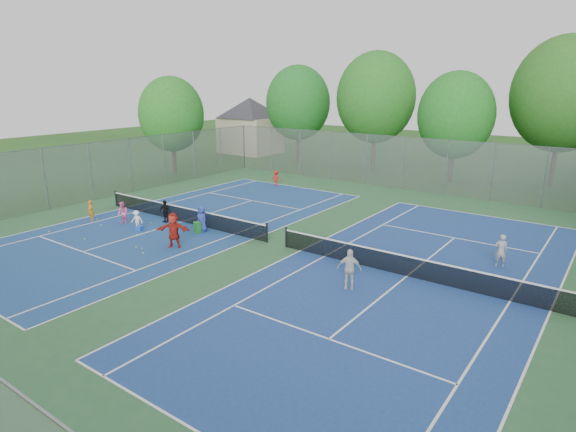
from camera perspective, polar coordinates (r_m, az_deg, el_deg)
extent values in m
plane|color=#204B17|center=(24.51, -1.37, -3.44)|extent=(120.00, 120.00, 0.00)
cube|color=#2A5A34|center=(24.51, -1.37, -3.43)|extent=(32.00, 32.00, 0.01)
cube|color=navy|center=(29.09, -12.42, -0.67)|extent=(10.97, 23.77, 0.01)
cube|color=navy|center=(21.28, 13.92, -6.95)|extent=(10.97, 23.77, 0.01)
cube|color=black|center=(28.97, -12.47, 0.17)|extent=(12.87, 0.10, 0.91)
cube|color=black|center=(21.11, 14.00, -5.84)|extent=(12.87, 0.10, 0.91)
cube|color=gray|center=(37.64, 13.60, 6.06)|extent=(32.00, 0.10, 4.00)
cube|color=gray|center=(35.75, -22.34, 4.82)|extent=(0.10, 32.00, 4.00)
cube|color=#B7A88C|center=(55.98, -4.48, 9.51)|extent=(6.00, 5.00, 4.00)
pyramid|color=#2D2D33|center=(55.68, -4.58, 13.81)|extent=(11.03, 11.03, 2.20)
cylinder|color=#443326|center=(49.58, 1.16, 8.45)|extent=(0.36, 0.36, 3.50)
ellipsoid|color=#1B5F1E|center=(49.22, 1.18, 13.25)|extent=(6.40, 6.40, 7.36)
cylinder|color=#443326|center=(46.40, 10.09, 7.93)|extent=(0.36, 0.36, 3.85)
ellipsoid|color=#23641D|center=(46.01, 10.37, 13.64)|extent=(7.20, 7.20, 8.28)
cylinder|color=#443326|center=(41.70, 18.79, 5.98)|extent=(0.36, 0.36, 3.15)
ellipsoid|color=#1E661D|center=(41.28, 19.26, 11.22)|extent=(6.00, 6.00, 6.90)
cylinder|color=#443326|center=(43.10, 29.00, 5.85)|extent=(0.36, 0.36, 4.20)
ellipsoid|color=#255A1A|center=(42.70, 29.89, 12.39)|extent=(7.60, 7.60, 8.74)
cylinder|color=#443326|center=(44.05, -13.36, 6.88)|extent=(0.36, 0.36, 3.15)
ellipsoid|color=#236A1E|center=(43.66, -13.66, 11.65)|extent=(5.60, 5.60, 6.44)
cube|color=blue|center=(28.01, -17.19, -1.40)|extent=(0.39, 0.39, 0.27)
cube|color=#268C2D|center=(26.78, -10.69, -1.34)|extent=(0.41, 0.41, 0.63)
imported|color=orange|center=(30.73, -22.34, 0.57)|extent=(0.47, 0.32, 1.27)
imported|color=pink|center=(29.40, -18.99, 0.32)|extent=(0.65, 0.51, 1.33)
imported|color=white|center=(28.24, -17.49, -0.43)|extent=(0.80, 0.66, 1.07)
imported|color=black|center=(29.09, -14.36, 0.55)|extent=(0.82, 0.42, 1.34)
imported|color=#2A3C9B|center=(26.87, -10.17, -0.34)|extent=(0.77, 0.56, 1.45)
imported|color=#B12419|center=(24.53, -13.42, -1.66)|extent=(1.69, 1.34, 1.80)
imported|color=#B01919|center=(38.07, -1.40, 4.50)|extent=(0.84, 0.54, 1.25)
imported|color=gray|center=(23.45, 23.92, -3.77)|extent=(0.65, 0.55, 1.53)
imported|color=silver|center=(19.41, 7.25, -6.23)|extent=(1.05, 0.79, 1.66)
sphere|color=#D7E836|center=(24.28, -16.81, -4.25)|extent=(0.07, 0.07, 0.07)
sphere|color=#CFE635|center=(31.04, -21.67, -0.36)|extent=(0.07, 0.07, 0.07)
sphere|color=#D5EA36|center=(27.17, -17.48, -2.17)|extent=(0.07, 0.07, 0.07)
sphere|color=#CCF138|center=(29.63, -21.25, -1.06)|extent=(0.07, 0.07, 0.07)
sphere|color=#E0EF37|center=(29.62, -26.44, -1.66)|extent=(0.07, 0.07, 0.07)
sphere|color=#F2F238|center=(27.43, -22.95, -2.54)|extent=(0.07, 0.07, 0.07)
sphere|color=#D1DD33|center=(22.37, -16.73, -5.97)|extent=(0.07, 0.07, 0.07)
sphere|color=#A5C72E|center=(29.19, -15.93, -0.81)|extent=(0.07, 0.07, 0.07)
sphere|color=gold|center=(24.91, -16.91, -3.74)|extent=(0.07, 0.07, 0.07)
sphere|color=#D3EA36|center=(25.23, -17.56, -3.55)|extent=(0.07, 0.07, 0.07)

